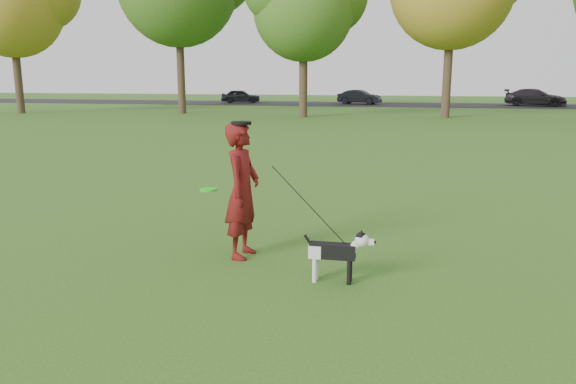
% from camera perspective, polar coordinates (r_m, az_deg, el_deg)
% --- Properties ---
extents(ground, '(120.00, 120.00, 0.00)m').
position_cam_1_polar(ground, '(7.26, -2.28, -7.64)').
color(ground, '#285116').
rests_on(ground, ground).
extents(road, '(120.00, 7.00, 0.02)m').
position_cam_1_polar(road, '(46.73, 9.57, 8.76)').
color(road, black).
rests_on(road, ground).
extents(man, '(0.49, 0.69, 1.82)m').
position_cam_1_polar(man, '(7.47, -4.66, 0.14)').
color(man, '#510E0B').
rests_on(man, ground).
extents(dog, '(0.86, 0.17, 0.65)m').
position_cam_1_polar(dog, '(6.66, 5.12, -5.89)').
color(dog, black).
rests_on(dog, ground).
extents(car_left, '(3.50, 1.96, 1.13)m').
position_cam_1_polar(car_left, '(48.61, -4.82, 9.68)').
color(car_left, black).
rests_on(car_left, road).
extents(car_mid, '(3.68, 2.01, 1.15)m').
position_cam_1_polar(car_mid, '(46.81, 7.27, 9.55)').
color(car_mid, black).
rests_on(car_mid, road).
extents(car_right, '(4.80, 2.82, 1.30)m').
position_cam_1_polar(car_right, '(47.73, 23.83, 8.79)').
color(car_right, '#272229').
rests_on(car_right, road).
extents(man_held_items, '(2.03, 0.85, 1.39)m').
position_cam_1_polar(man_held_items, '(6.91, 2.05, -1.28)').
color(man_held_items, '#1CE11E').
rests_on(man_held_items, ground).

